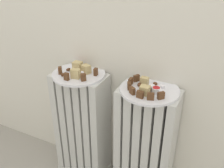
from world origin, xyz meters
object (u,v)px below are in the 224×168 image
at_px(radiator_right, 145,147).
at_px(jam_bowl_right, 156,90).
at_px(radiator_left, 82,127).
at_px(jam_bowl_left, 77,65).
at_px(plate_left, 79,74).
at_px(fork, 145,89).
at_px(plate_right, 149,90).

relative_size(radiator_right, jam_bowl_right, 16.69).
relative_size(radiator_left, jam_bowl_left, 14.91).
distance_m(radiator_left, radiator_right, 0.39).
bearing_deg(radiator_right, jam_bowl_right, -29.87).
height_order(jam_bowl_left, jam_bowl_right, jam_bowl_right).
relative_size(jam_bowl_left, jam_bowl_right, 1.12).
xyz_separation_m(plate_left, fork, (0.37, -0.01, 0.01)).
bearing_deg(jam_bowl_right, radiator_left, 177.17).
bearing_deg(plate_right, jam_bowl_left, 172.48).
distance_m(jam_bowl_left, jam_bowl_right, 0.48).
bearing_deg(radiator_left, jam_bowl_right, -2.83).
xyz_separation_m(radiator_left, jam_bowl_left, (-0.04, 0.06, 0.36)).
height_order(plate_right, jam_bowl_right, jam_bowl_right).
bearing_deg(plate_left, plate_right, 0.00).
relative_size(plate_left, jam_bowl_left, 6.18).
bearing_deg(radiator_right, plate_right, -63.43).
xyz_separation_m(jam_bowl_left, jam_bowl_right, (0.47, -0.08, 0.00)).
bearing_deg(jam_bowl_right, plate_left, 177.17).
distance_m(plate_left, plate_right, 0.39).
height_order(radiator_left, radiator_right, same).
xyz_separation_m(jam_bowl_right, fork, (-0.05, 0.01, -0.01)).
bearing_deg(radiator_right, fork, -143.90).
height_order(radiator_right, plate_right, plate_right).
relative_size(radiator_right, plate_right, 2.41).
xyz_separation_m(radiator_right, jam_bowl_right, (0.04, -0.02, 0.37)).
relative_size(radiator_left, radiator_right, 1.00).
xyz_separation_m(radiator_right, plate_left, (-0.39, -0.00, 0.35)).
bearing_deg(jam_bowl_right, jam_bowl_left, 170.55).
relative_size(plate_left, fork, 3.05).
bearing_deg(radiator_right, plate_left, -180.00).
xyz_separation_m(plate_right, jam_bowl_left, (-0.43, 0.06, 0.02)).
relative_size(plate_right, fork, 3.05).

